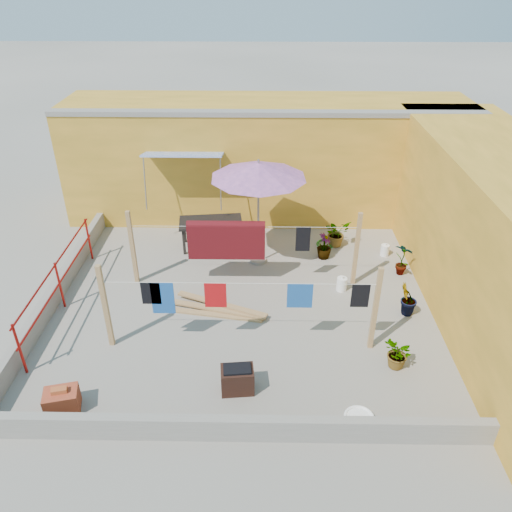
# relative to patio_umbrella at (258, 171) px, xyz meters

# --- Properties ---
(ground) EXTENTS (80.00, 80.00, 0.00)m
(ground) POSITION_rel_patio_umbrella_xyz_m (-0.31, -1.72, -2.38)
(ground) COLOR #9E998E
(ground) RESTS_ON ground
(wall_back) EXTENTS (11.00, 3.27, 3.21)m
(wall_back) POSITION_rel_patio_umbrella_xyz_m (0.19, 2.97, -0.77)
(wall_back) COLOR gold
(wall_back) RESTS_ON ground
(wall_right) EXTENTS (2.40, 9.00, 3.20)m
(wall_right) POSITION_rel_patio_umbrella_xyz_m (4.89, -1.72, -0.78)
(wall_right) COLOR gold
(wall_right) RESTS_ON ground
(parapet_front) EXTENTS (8.30, 0.16, 0.44)m
(parapet_front) POSITION_rel_patio_umbrella_xyz_m (-0.31, -5.30, -2.16)
(parapet_front) COLOR gray
(parapet_front) RESTS_ON ground
(parapet_left) EXTENTS (0.16, 7.30, 0.44)m
(parapet_left) POSITION_rel_patio_umbrella_xyz_m (-4.39, -1.72, -2.16)
(parapet_left) COLOR gray
(parapet_left) RESTS_ON ground
(red_railing) EXTENTS (0.05, 4.20, 1.10)m
(red_railing) POSITION_rel_patio_umbrella_xyz_m (-4.16, -1.92, -1.65)
(red_railing) COLOR #9D140F
(red_railing) RESTS_ON ground
(clothesline_rig) EXTENTS (5.09, 2.35, 1.80)m
(clothesline_rig) POSITION_rel_patio_umbrella_xyz_m (-0.61, -1.20, -1.31)
(clothesline_rig) COLOR tan
(clothesline_rig) RESTS_ON ground
(patio_umbrella) EXTENTS (2.30, 2.30, 2.65)m
(patio_umbrella) POSITION_rel_patio_umbrella_xyz_m (0.00, 0.00, 0.00)
(patio_umbrella) COLOR gray
(patio_umbrella) RESTS_ON ground
(outdoor_table) EXTENTS (1.66, 0.97, 0.74)m
(outdoor_table) POSITION_rel_patio_umbrella_xyz_m (-1.22, 0.74, -1.70)
(outdoor_table) COLOR black
(outdoor_table) RESTS_ON ground
(brick_stack) EXTENTS (0.62, 0.51, 0.47)m
(brick_stack) POSITION_rel_patio_umbrella_xyz_m (-3.18, -4.77, -2.17)
(brick_stack) COLOR #AB4827
(brick_stack) RESTS_ON ground
(lumber_pile) EXTENTS (2.20, 0.96, 0.14)m
(lumber_pile) POSITION_rel_patio_umbrella_xyz_m (-0.84, -2.06, -2.31)
(lumber_pile) COLOR tan
(lumber_pile) RESTS_ON ground
(brazier) EXTENTS (0.60, 0.43, 0.51)m
(brazier) POSITION_rel_patio_umbrella_xyz_m (-0.31, -4.28, -2.13)
(brazier) COLOR #311A13
(brazier) RESTS_ON ground
(white_basin) EXTENTS (0.51, 0.51, 0.09)m
(white_basin) POSITION_rel_patio_umbrella_xyz_m (1.70, -4.92, -2.33)
(white_basin) COLOR white
(white_basin) RESTS_ON ground
(water_jug_a) EXTENTS (0.23, 0.23, 0.36)m
(water_jug_a) POSITION_rel_patio_umbrella_xyz_m (1.90, -1.20, -2.22)
(water_jug_a) COLOR white
(water_jug_a) RESTS_ON ground
(water_jug_b) EXTENTS (0.21, 0.21, 0.33)m
(water_jug_b) POSITION_rel_patio_umbrella_xyz_m (3.19, 0.36, -2.23)
(water_jug_b) COLOR white
(water_jug_b) RESTS_ON ground
(green_hose) EXTENTS (0.49, 0.49, 0.07)m
(green_hose) POSITION_rel_patio_umbrella_xyz_m (1.76, 0.88, -2.34)
(green_hose) COLOR #1C7219
(green_hose) RESTS_ON ground
(plant_back_a) EXTENTS (0.84, 0.81, 0.72)m
(plant_back_a) POSITION_rel_patio_umbrella_xyz_m (2.02, 0.87, -2.02)
(plant_back_a) COLOR #1E601B
(plant_back_a) RESTS_ON ground
(plant_back_b) EXTENTS (0.45, 0.45, 0.66)m
(plant_back_b) POSITION_rel_patio_umbrella_xyz_m (1.63, 0.22, -2.05)
(plant_back_b) COLOR #1E601B
(plant_back_b) RESTS_ON ground
(plant_right_a) EXTENTS (0.53, 0.52, 0.84)m
(plant_right_a) POSITION_rel_patio_umbrella_xyz_m (3.39, -0.51, -1.96)
(plant_right_a) COLOR #1E601B
(plant_right_a) RESTS_ON ground
(plant_right_b) EXTENTS (0.54, 0.52, 0.76)m
(plant_right_b) POSITION_rel_patio_umbrella_xyz_m (3.13, -2.09, -1.99)
(plant_right_b) COLOR #1E601B
(plant_right_b) RESTS_ON ground
(plant_right_c) EXTENTS (0.52, 0.59, 0.61)m
(plant_right_c) POSITION_rel_patio_umbrella_xyz_m (2.58, -3.68, -2.07)
(plant_right_c) COLOR #1E601B
(plant_right_c) RESTS_ON ground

